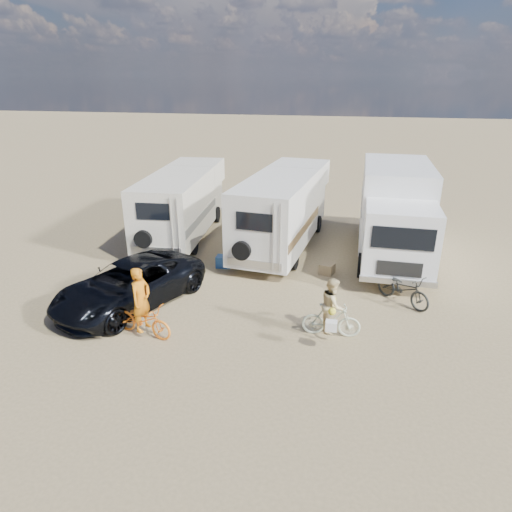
% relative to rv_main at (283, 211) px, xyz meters
% --- Properties ---
extents(ground, '(140.00, 140.00, 0.00)m').
position_rel_rv_main_xyz_m(ground, '(0.37, -7.06, -1.47)').
color(ground, '#97815A').
rests_on(ground, ground).
extents(rv_main, '(3.09, 7.45, 2.93)m').
position_rel_rv_main_xyz_m(rv_main, '(0.00, 0.00, 0.00)').
color(rv_main, silver).
rests_on(rv_main, ground).
extents(rv_left, '(2.66, 7.14, 2.75)m').
position_rel_rv_main_xyz_m(rv_left, '(-4.37, 0.39, -0.09)').
color(rv_left, silver).
rests_on(rv_left, ground).
extents(box_truck, '(2.59, 6.75, 3.40)m').
position_rel_rv_main_xyz_m(box_truck, '(4.22, -0.52, 0.23)').
color(box_truck, white).
rests_on(box_truck, ground).
extents(dark_suv, '(3.96, 5.29, 1.34)m').
position_rel_rv_main_xyz_m(dark_suv, '(-3.76, -5.92, -0.80)').
color(dark_suv, black).
rests_on(dark_suv, ground).
extents(bike_man, '(1.83, 0.99, 0.91)m').
position_rel_rv_main_xyz_m(bike_man, '(-2.64, -7.46, -1.01)').
color(bike_man, orange).
rests_on(bike_man, ground).
extents(bike_woman, '(1.56, 0.48, 0.93)m').
position_rel_rv_main_xyz_m(bike_woman, '(2.26, -6.49, -1.00)').
color(bike_woman, beige).
rests_on(bike_woman, ground).
extents(rider_man, '(0.56, 0.72, 1.76)m').
position_rel_rv_main_xyz_m(rider_man, '(-2.64, -7.46, -0.58)').
color(rider_man, '#CC6D10').
rests_on(rider_man, ground).
extents(rider_woman, '(0.59, 0.74, 1.49)m').
position_rel_rv_main_xyz_m(rider_woman, '(2.26, -6.49, -0.72)').
color(rider_woman, '#DBC38A').
rests_on(rider_woman, ground).
extents(bike_parked, '(1.81, 1.74, 0.98)m').
position_rel_rv_main_xyz_m(bike_parked, '(4.30, -4.19, -0.98)').
color(bike_parked, '#252725').
rests_on(bike_parked, ground).
extents(cooler, '(0.55, 0.41, 0.43)m').
position_rel_rv_main_xyz_m(cooler, '(-1.76, -2.60, -1.25)').
color(cooler, '#234E8E').
rests_on(cooler, ground).
extents(crate, '(0.59, 0.59, 0.37)m').
position_rel_rv_main_xyz_m(crate, '(1.93, -2.43, -1.28)').
color(crate, olive).
rests_on(crate, ground).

